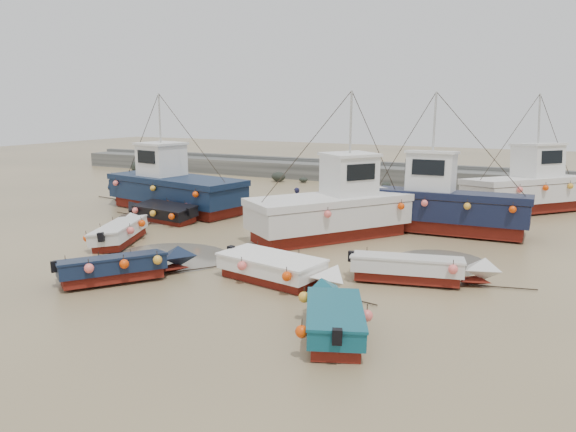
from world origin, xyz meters
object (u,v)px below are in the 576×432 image
object	(u,v)px
dinghy_5	(280,266)
cabin_boat_0	(168,186)
dinghy_0	(123,229)
dinghy_3	(419,266)
cabin_boat_2	(436,202)
cabin_boat_3	(534,186)
dinghy_1	(123,264)
dinghy_2	(333,312)
person	(296,218)
cabin_boat_1	(342,207)
dinghy_4	(161,210)

from	to	relation	value
dinghy_5	cabin_boat_0	world-z (taller)	cabin_boat_0
dinghy_0	dinghy_3	bearing A→B (deg)	-22.32
cabin_boat_2	cabin_boat_3	bearing A→B (deg)	-28.27
dinghy_1	dinghy_2	distance (m)	7.86
cabin_boat_2	person	world-z (taller)	cabin_boat_2
dinghy_2	cabin_boat_1	xyz separation A→B (m)	(-3.80, 9.87, 0.77)
dinghy_4	dinghy_1	bearing A→B (deg)	-138.64
dinghy_4	cabin_boat_2	distance (m)	13.22
dinghy_0	dinghy_3	world-z (taller)	same
cabin_boat_3	person	bearing A→B (deg)	-103.21
dinghy_0	cabin_boat_3	bearing A→B (deg)	22.86
dinghy_4	cabin_boat_0	world-z (taller)	cabin_boat_0
dinghy_1	dinghy_4	bearing A→B (deg)	158.67
dinghy_2	person	distance (m)	14.62
dinghy_1	dinghy_5	distance (m)	5.15
dinghy_4	cabin_boat_0	xyz separation A→B (m)	(-1.65, 2.61, 0.74)
cabin_boat_2	cabin_boat_1	bearing A→B (deg)	128.11
dinghy_4	cabin_boat_2	world-z (taller)	cabin_boat_2
dinghy_1	dinghy_3	world-z (taller)	same
cabin_boat_0	cabin_boat_3	xyz separation A→B (m)	(17.81, 8.65, 0.06)
cabin_boat_1	cabin_boat_2	xyz separation A→B (m)	(3.38, 2.94, 0.01)
dinghy_4	dinghy_5	xyz separation A→B (m)	(9.92, -5.99, -0.00)
dinghy_4	dinghy_0	bearing A→B (deg)	-152.08
dinghy_2	person	world-z (taller)	dinghy_2
dinghy_0	dinghy_4	size ratio (longest dim) A/B	0.99
dinghy_3	dinghy_0	bearing A→B (deg)	-102.24
dinghy_0	person	size ratio (longest dim) A/B	3.51
dinghy_4	dinghy_5	size ratio (longest dim) A/B	0.97
dinghy_3	cabin_boat_0	world-z (taller)	cabin_boat_0
dinghy_5	cabin_boat_1	distance (m)	6.96
dinghy_1	person	size ratio (longest dim) A/B	3.14
cabin_boat_3	dinghy_2	bearing A→B (deg)	-57.96
cabin_boat_1	person	xyz separation A→B (m)	(-3.57, 2.75, -1.33)
cabin_boat_0	person	world-z (taller)	cabin_boat_0
cabin_boat_3	cabin_boat_1	bearing A→B (deg)	-82.90
dinghy_3	cabin_boat_0	bearing A→B (deg)	-126.06
dinghy_3	dinghy_5	world-z (taller)	same
dinghy_0	cabin_boat_2	size ratio (longest dim) A/B	0.56
dinghy_5	cabin_boat_1	xyz separation A→B (m)	(-0.67, 6.89, 0.78)
dinghy_0	dinghy_5	size ratio (longest dim) A/B	0.96
dinghy_1	cabin_boat_3	xyz separation A→B (m)	(10.93, 19.39, 0.80)
cabin_boat_1	cabin_boat_3	xyz separation A→B (m)	(6.91, 10.37, 0.02)
cabin_boat_2	dinghy_5	bearing A→B (deg)	161.71
cabin_boat_1	cabin_boat_3	bearing A→B (deg)	90.72
cabin_boat_3	person	distance (m)	13.03
dinghy_3	cabin_boat_1	size ratio (longest dim) A/B	0.63
dinghy_0	dinghy_3	xyz separation A→B (m)	(12.44, 0.24, -0.00)
cabin_boat_2	cabin_boat_0	bearing A→B (deg)	92.02
dinghy_4	cabin_boat_3	xyz separation A→B (m)	(16.16, 11.27, 0.80)
cabin_boat_1	cabin_boat_2	size ratio (longest dim) A/B	0.92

